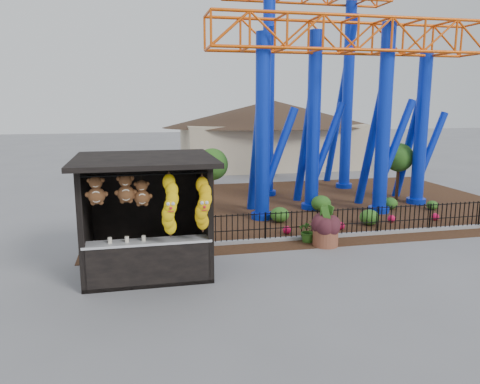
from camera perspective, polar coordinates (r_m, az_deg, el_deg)
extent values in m
plane|color=slate|center=(12.40, 3.29, -10.35)|extent=(120.00, 120.00, 0.00)
cube|color=#331E11|center=(20.90, 7.86, -1.55)|extent=(18.00, 12.00, 0.02)
cube|color=gray|center=(16.44, 13.95, -5.04)|extent=(18.00, 0.18, 0.12)
cube|color=black|center=(13.08, -11.11, -9.15)|extent=(3.20, 2.60, 0.10)
cube|color=black|center=(13.87, -11.49, -1.76)|extent=(3.20, 0.12, 3.00)
cube|color=black|center=(12.73, -18.31, -3.24)|extent=(0.12, 2.60, 3.00)
cube|color=black|center=(12.78, -4.43, -2.65)|extent=(0.12, 2.60, 3.00)
cube|color=black|center=(12.13, -11.60, 3.92)|extent=(3.50, 3.40, 0.12)
cube|color=black|center=(11.54, -18.83, -4.71)|extent=(0.14, 0.14, 3.00)
cube|color=black|center=(11.60, -3.61, -4.06)|extent=(0.14, 0.14, 3.00)
cube|color=black|center=(11.92, -11.05, -8.60)|extent=(3.00, 0.50, 1.10)
cube|color=silver|center=(11.75, -11.15, -5.98)|extent=(3.10, 0.55, 0.06)
cylinder|color=black|center=(10.97, -11.43, 2.09)|extent=(2.90, 0.04, 0.04)
cylinder|color=#0B2AC9|center=(17.76, 2.78, 7.72)|extent=(0.56, 0.56, 7.00)
cylinder|color=#0B2AC9|center=(18.26, 2.68, -2.92)|extent=(0.84, 0.84, 0.24)
cylinder|color=#0B2AC9|center=(19.68, 8.96, 8.36)|extent=(0.56, 0.56, 7.30)
cylinder|color=#0B2AC9|center=(20.14, 8.66, -1.72)|extent=(0.84, 0.84, 0.24)
cylinder|color=#0B2AC9|center=(19.67, 17.13, 8.30)|extent=(0.56, 0.56, 7.50)
cylinder|color=#0B2AC9|center=(20.14, 16.55, -2.06)|extent=(0.84, 0.84, 0.24)
cylinder|color=#0B2AC9|center=(22.02, 21.22, 7.11)|extent=(0.56, 0.56, 6.60)
cylinder|color=#0B2AC9|center=(22.42, 20.66, -1.02)|extent=(0.84, 0.84, 0.24)
cylinder|color=#0B2AC9|center=(22.47, 3.48, 11.58)|extent=(0.56, 0.56, 9.50)
cylinder|color=#0B2AC9|center=(22.89, 3.34, -0.09)|extent=(0.84, 0.84, 0.24)
cylinder|color=#0B2AC9|center=(25.01, 13.03, 12.41)|extent=(0.56, 0.56, 10.50)
cylinder|color=#0B2AC9|center=(25.38, 12.53, 0.76)|extent=(0.84, 0.84, 0.24)
cylinder|color=#0B2AC9|center=(18.69, 2.02, 5.20)|extent=(0.36, 2.21, 5.85)
cylinder|color=#0B2AC9|center=(18.33, 4.62, 4.51)|extent=(1.62, 0.32, 3.73)
cylinder|color=#0B2AC9|center=(20.58, 7.96, 5.95)|extent=(0.36, 2.29, 6.10)
cylinder|color=#0B2AC9|center=(20.30, 10.40, 5.29)|extent=(1.67, 0.32, 3.88)
cylinder|color=#0B2AC9|center=(20.51, 15.74, 5.84)|extent=(0.36, 2.34, 6.26)
cylinder|color=#0B2AC9|center=(20.36, 18.26, 5.13)|extent=(1.71, 0.32, 3.99)
cylinder|color=#0B2AC9|center=(22.84, 19.83, 5.23)|extent=(0.36, 2.10, 5.53)
cylinder|color=#0B2AC9|center=(22.74, 22.10, 4.63)|extent=(1.54, 0.32, 3.52)
cylinder|color=brown|center=(15.11, 10.37, -5.41)|extent=(0.98, 0.98, 0.58)
ellipsoid|color=#38161C|center=(14.95, 10.45, -3.18)|extent=(0.70, 0.70, 0.64)
imported|color=#225C1B|center=(15.37, 8.38, -4.68)|extent=(0.77, 0.69, 0.77)
ellipsoid|color=#2A591A|center=(17.73, 4.86, -2.78)|extent=(0.71, 0.71, 0.57)
ellipsoid|color=#2A591A|center=(17.91, 15.50, -2.99)|extent=(0.72, 0.72, 0.58)
ellipsoid|color=#2A591A|center=(20.78, 17.83, -1.33)|extent=(0.62, 0.62, 0.50)
ellipsoid|color=#2A591A|center=(19.72, 9.86, -1.37)|extent=(0.82, 0.82, 0.66)
ellipsoid|color=#2A591A|center=(21.29, 22.40, -1.50)|extent=(0.48, 0.48, 0.39)
sphere|color=#D40E40|center=(16.22, 5.74, -4.63)|extent=(0.28, 0.28, 0.28)
sphere|color=#D40E40|center=(17.04, 12.19, -4.06)|extent=(0.28, 0.28, 0.28)
sphere|color=#D40E40|center=(18.58, 17.98, -3.11)|extent=(0.28, 0.28, 0.28)
sphere|color=#D40E40|center=(19.46, 22.71, -2.80)|extent=(0.28, 0.28, 0.28)
cube|color=#BFAD8C|center=(32.57, 3.87, 5.66)|extent=(12.00, 6.00, 3.00)
cone|color=#332319|center=(32.43, 3.93, 9.88)|extent=(15.00, 15.00, 1.80)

